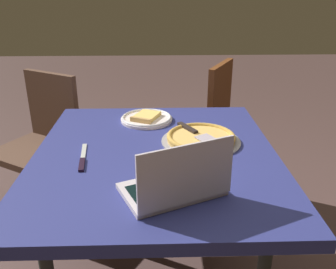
{
  "coord_description": "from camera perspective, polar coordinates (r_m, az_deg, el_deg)",
  "views": [
    {
      "loc": [
        -1.35,
        -0.01,
        1.39
      ],
      "look_at": [
        0.0,
        -0.05,
        0.81
      ],
      "focal_mm": 38.84,
      "sensor_mm": 36.0,
      "label": 1
    }
  ],
  "objects": [
    {
      "name": "chair_far",
      "position": [
        2.31,
        -19.07,
        -0.52
      ],
      "size": [
        0.56,
        0.56,
        0.89
      ],
      "color": "brown",
      "rests_on": "ground_plane"
    },
    {
      "name": "chair_near",
      "position": [
        2.41,
        5.57,
        2.0
      ],
      "size": [
        0.53,
        0.53,
        0.92
      ],
      "color": "brown",
      "rests_on": "ground_plane"
    },
    {
      "name": "pizza_plate",
      "position": [
        1.84,
        -3.41,
        2.57
      ],
      "size": [
        0.26,
        0.26,
        0.04
      ],
      "color": "white",
      "rests_on": "dining_table"
    },
    {
      "name": "table_knife",
      "position": [
        1.47,
        -13.26,
        -3.84
      ],
      "size": [
        0.25,
        0.05,
        0.01
      ],
      "color": "beige",
      "rests_on": "dining_table"
    },
    {
      "name": "pizza_tray",
      "position": [
        1.6,
        5.19,
        -0.55
      ],
      "size": [
        0.35,
        0.35,
        0.04
      ],
      "color": "#94929A",
      "rests_on": "dining_table"
    },
    {
      "name": "laptop",
      "position": [
        1.19,
        1.28,
        -7.81
      ],
      "size": [
        0.32,
        0.38,
        0.22
      ],
      "color": "#C2B8BF",
      "rests_on": "dining_table"
    },
    {
      "name": "dining_table",
      "position": [
        1.53,
        -1.93,
        -4.9
      ],
      "size": [
        1.14,
        1.0,
        0.73
      ],
      "color": "navy",
      "rests_on": "ground_plane"
    }
  ]
}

